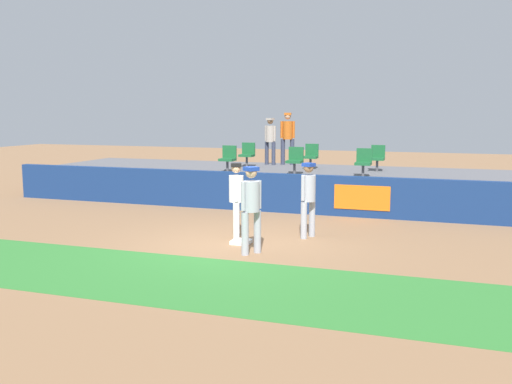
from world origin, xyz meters
TOP-DOWN VIEW (x-y plane):
  - ground_plane at (0.00, 0.00)m, footprint 60.00×60.00m
  - grass_foreground_strip at (0.00, -2.61)m, footprint 18.00×2.80m
  - first_base at (0.21, 0.16)m, footprint 0.40×0.40m
  - player_fielder_home at (-0.07, 0.62)m, footprint 0.42×0.56m
  - player_runner_visitor at (0.71, -0.60)m, footprint 0.46×0.46m
  - player_coach_visitor at (1.45, 1.20)m, footprint 0.43×0.45m
  - field_wall at (0.01, 4.13)m, footprint 18.00×0.26m
  - bleacher_platform at (0.00, 6.70)m, footprint 18.00×4.80m
  - seat_back_left at (-2.21, 7.37)m, footprint 0.47×0.44m
  - seat_back_right at (2.27, 7.37)m, footprint 0.44×0.44m
  - seat_front_left at (-2.23, 5.57)m, footprint 0.47×0.44m
  - seat_front_center at (-0.02, 5.57)m, footprint 0.47×0.44m
  - seat_back_center at (0.06, 7.37)m, footprint 0.45×0.44m
  - seat_front_right at (2.07, 5.57)m, footprint 0.46×0.44m
  - spectator_hooded at (-1.10, 8.58)m, footprint 0.52×0.43m
  - spectator_capped at (-1.68, 8.33)m, footprint 0.45×0.40m

SIDE VIEW (x-z plane):
  - ground_plane at x=0.00m, z-range 0.00..0.00m
  - grass_foreground_strip at x=0.00m, z-range 0.00..0.01m
  - first_base at x=0.21m, z-range 0.00..0.08m
  - bleacher_platform at x=0.00m, z-range 0.00..0.94m
  - field_wall at x=0.01m, z-range 0.00..1.11m
  - player_fielder_home at x=-0.07m, z-range 0.13..1.84m
  - player_coach_visitor at x=1.45m, z-range 0.14..1.85m
  - player_runner_visitor at x=0.71m, z-range 0.14..1.91m
  - seat_back_right at x=2.27m, z-range 0.99..1.83m
  - seat_back_center at x=0.06m, z-range 0.99..1.83m
  - seat_front_right at x=2.07m, z-range 0.99..1.83m
  - seat_front_center at x=-0.02m, z-range 0.99..1.83m
  - seat_front_left at x=-2.23m, z-range 0.99..1.83m
  - seat_back_left at x=-2.21m, z-range 0.99..1.83m
  - spectator_capped at x=-1.68m, z-range 1.07..2.76m
  - spectator_hooded at x=-1.10m, z-range 1.09..2.96m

